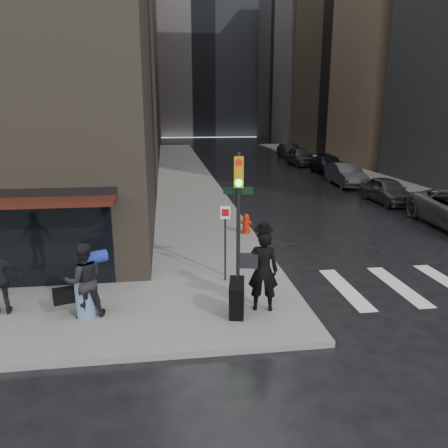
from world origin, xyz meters
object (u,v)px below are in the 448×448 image
at_px(parked_car_2, 346,175).
at_px(parked_car_5, 289,151).
at_px(parked_car_1, 387,190).
at_px(fire_hydrant, 246,224).
at_px(traffic_light, 237,201).
at_px(man_jeans, 84,280).
at_px(parked_car_3, 328,165).
at_px(man_overcoat, 258,275).
at_px(parked_car_4, 301,156).

relative_size(parked_car_2, parked_car_5, 0.99).
bearing_deg(parked_car_1, fire_hydrant, -149.14).
xyz_separation_m(parked_car_1, parked_car_5, (0.90, 22.31, 0.06)).
relative_size(parked_car_1, parked_car_2, 0.90).
height_order(traffic_light, parked_car_5, traffic_light).
height_order(fire_hydrant, parked_car_1, parked_car_1).
xyz_separation_m(man_jeans, parked_car_3, (14.85, 23.26, -0.37)).
bearing_deg(parked_car_1, parked_car_2, 89.16).
height_order(man_overcoat, man_jeans, man_overcoat).
relative_size(traffic_light, parked_car_4, 0.77).
xyz_separation_m(man_overcoat, traffic_light, (-0.18, 1.95, 1.44)).
bearing_deg(parked_car_5, man_jeans, -114.53).
height_order(parked_car_3, parked_car_4, parked_car_4).
bearing_deg(traffic_light, fire_hydrant, 85.95).
xyz_separation_m(man_jeans, parked_car_4, (14.33, 28.84, -0.26)).
height_order(parked_car_1, parked_car_5, parked_car_5).
height_order(parked_car_2, parked_car_4, parked_car_4).
distance_m(parked_car_1, parked_car_3, 11.19).
bearing_deg(parked_car_3, man_jeans, -121.04).
xyz_separation_m(parked_car_2, parked_car_4, (0.35, 11.15, 0.08)).
bearing_deg(parked_car_3, parked_car_1, -92.98).
bearing_deg(parked_car_2, traffic_light, -118.69).
relative_size(man_jeans, parked_car_1, 0.46).
relative_size(parked_car_1, parked_car_4, 0.84).
xyz_separation_m(man_jeans, parked_car_1, (13.98, 12.11, -0.39)).
bearing_deg(traffic_light, man_jeans, -147.38).
distance_m(man_jeans, parked_car_2, 22.55).
distance_m(parked_car_1, parked_car_5, 22.32).
bearing_deg(parked_car_3, traffic_light, -115.32).
relative_size(man_overcoat, parked_car_3, 0.46).
height_order(parked_car_2, parked_car_3, parked_car_2).
distance_m(man_jeans, fire_hydrant, 8.42).
height_order(fire_hydrant, parked_car_2, parked_car_2).
distance_m(fire_hydrant, parked_car_4, 24.02).
xyz_separation_m(parked_car_3, parked_car_4, (-0.52, 5.58, 0.11)).
relative_size(traffic_light, parked_car_1, 0.92).
bearing_deg(parked_car_3, parked_car_2, -97.39).
bearing_deg(parked_car_2, parked_car_5, 90.35).
bearing_deg(fire_hydrant, man_jeans, -127.65).
height_order(man_jeans, parked_car_4, man_jeans).
xyz_separation_m(man_jeans, parked_car_2, (13.98, 17.69, -0.34)).
bearing_deg(parked_car_5, parked_car_1, -93.46).
bearing_deg(parked_car_4, parked_car_3, -86.77).
relative_size(fire_hydrant, parked_car_5, 0.18).
bearing_deg(man_overcoat, fire_hydrant, -86.59).
height_order(man_overcoat, parked_car_5, man_overcoat).
distance_m(man_overcoat, parked_car_2, 20.49).
xyz_separation_m(man_jeans, parked_car_5, (14.87, 34.42, -0.33)).
distance_m(man_jeans, parked_car_3, 27.60).
distance_m(man_jeans, traffic_light, 4.51).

